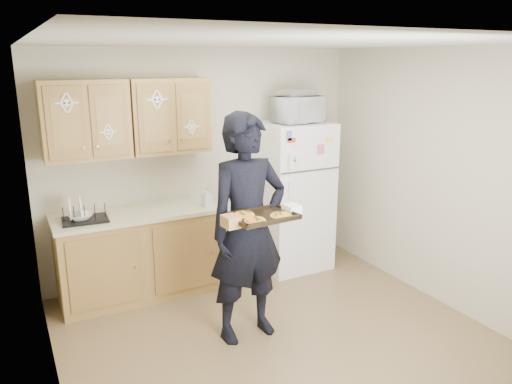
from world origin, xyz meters
TOP-DOWN VIEW (x-y plane):
  - floor at (0.00, 0.00)m, footprint 3.60×3.60m
  - ceiling at (0.00, 0.00)m, footprint 3.60×3.60m
  - wall_back at (0.00, 1.80)m, footprint 3.60×0.04m
  - wall_front at (0.00, -1.80)m, footprint 3.60×0.04m
  - wall_left at (-1.80, 0.00)m, footprint 0.04×3.60m
  - wall_right at (1.80, 0.00)m, footprint 0.04×3.60m
  - refrigerator at (0.95, 1.43)m, footprint 0.75×0.70m
  - base_cabinet at (-0.85, 1.48)m, footprint 1.60×0.60m
  - countertop at (-0.85, 1.48)m, footprint 1.64×0.64m
  - upper_cab_left at (-1.25, 1.61)m, footprint 0.80×0.33m
  - upper_cab_right at (-0.43, 1.61)m, footprint 0.80×0.33m
  - cereal_box at (1.47, 1.67)m, footprint 0.20×0.07m
  - person at (-0.20, 0.27)m, footprint 0.75×0.53m
  - baking_tray at (-0.23, -0.03)m, footprint 0.53×0.40m
  - pizza_front_left at (-0.34, -0.12)m, footprint 0.17×0.17m
  - pizza_front_right at (-0.10, -0.11)m, footprint 0.17×0.17m
  - pizza_back_left at (-0.35, 0.04)m, footprint 0.17×0.17m
  - microwave at (0.96, 1.38)m, footprint 0.58×0.44m
  - foil_pan at (0.96, 1.41)m, footprint 0.37×0.28m
  - dish_rack at (-1.36, 1.41)m, footprint 0.44×0.34m
  - bowl at (-1.40, 1.41)m, footprint 0.22×0.22m
  - soap_bottle at (-0.15, 1.34)m, footprint 0.10×0.10m

SIDE VIEW (x-z plane):
  - floor at x=0.00m, z-range 0.00..0.00m
  - cereal_box at x=1.47m, z-range 0.00..0.32m
  - base_cabinet at x=-0.85m, z-range 0.00..0.86m
  - refrigerator at x=0.95m, z-range 0.00..1.70m
  - countertop at x=-0.85m, z-range 0.86..0.90m
  - bowl at x=-1.40m, z-range 0.92..0.97m
  - dish_rack at x=-1.36m, z-range 0.90..1.07m
  - person at x=-0.20m, z-range 0.00..1.98m
  - soap_bottle at x=-0.15m, z-range 0.90..1.09m
  - baking_tray at x=-0.23m, z-range 1.17..1.21m
  - pizza_front_left at x=-0.34m, z-range 1.20..1.21m
  - pizza_front_right at x=-0.10m, z-range 1.20..1.21m
  - pizza_back_left at x=-0.35m, z-range 1.20..1.21m
  - wall_back at x=0.00m, z-range 0.00..2.50m
  - wall_front at x=0.00m, z-range 0.00..2.50m
  - wall_left at x=-1.80m, z-range 0.00..2.50m
  - wall_right at x=1.80m, z-range 0.00..2.50m
  - upper_cab_left at x=-1.25m, z-range 1.45..2.20m
  - upper_cab_right at x=-0.43m, z-range 1.45..2.20m
  - microwave at x=0.96m, z-range 1.70..1.99m
  - foil_pan at x=0.96m, z-range 1.99..2.06m
  - ceiling at x=0.00m, z-range 2.50..2.50m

